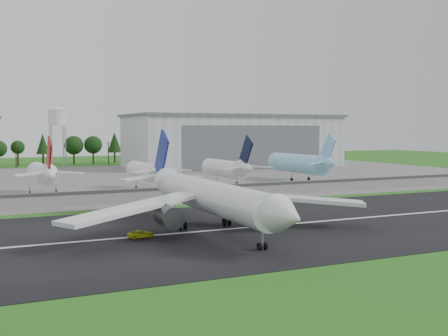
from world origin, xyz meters
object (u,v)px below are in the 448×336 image
main_airliner (213,204)px  parked_jet_navy (229,168)px  parked_jet_skyblue (303,163)px  ground_vehicle (141,234)px  parked_jet_red_a (43,174)px  parked_jet_red_b (149,171)px

main_airliner → parked_jet_navy: bearing=-116.5°
main_airliner → parked_jet_navy: main_airliner is taller
main_airliner → parked_jet_skyblue: 97.66m
ground_vehicle → parked_jet_navy: size_ratio=0.14×
main_airliner → parked_jet_red_a: bearing=-71.7°
parked_jet_red_b → parked_jet_skyblue: size_ratio=0.84×
parked_jet_red_a → parked_jet_navy: parked_jet_red_a is taller
parked_jet_navy → ground_vehicle: bearing=-125.8°
ground_vehicle → parked_jet_red_a: parked_jet_red_a is taller
ground_vehicle → parked_jet_skyblue: bearing=-56.8°
main_airliner → parked_jet_red_b: size_ratio=1.89×
ground_vehicle → parked_jet_red_a: (-7.03, 67.55, 5.39)m
parked_jet_red_b → parked_jet_skyblue: bearing=5.1°
main_airliner → ground_vehicle: main_airliner is taller
parked_jet_red_a → parked_jet_skyblue: parked_jet_skyblue is taller
parked_jet_skyblue → parked_jet_red_b: bearing=-174.9°
parked_jet_navy → parked_jet_red_b: bearing=-180.0°
ground_vehicle → parked_jet_red_b: bearing=-27.9°
ground_vehicle → parked_jet_red_b: size_ratio=0.14×
main_airliner → parked_jet_skyblue: (65.90, 72.05, 1.64)m
parked_jet_skyblue → parked_jet_red_a: bearing=-176.6°
main_airliner → ground_vehicle: size_ratio=13.05×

